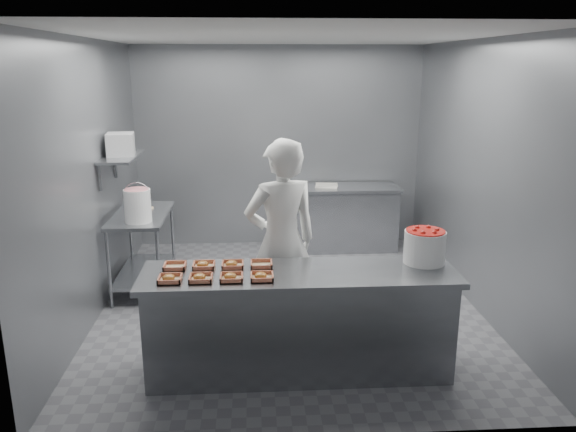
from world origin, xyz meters
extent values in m
plane|color=#4C4C51|center=(0.00, 0.00, 0.00)|extent=(4.50, 4.50, 0.00)
plane|color=white|center=(0.00, 0.00, 2.80)|extent=(4.50, 4.50, 0.00)
cube|color=slate|center=(0.00, 2.25, 1.40)|extent=(4.00, 0.04, 2.80)
cube|color=slate|center=(-2.00, 0.00, 1.40)|extent=(0.04, 4.50, 2.80)
cube|color=slate|center=(2.00, 0.00, 1.40)|extent=(0.04, 4.50, 2.80)
cube|color=slate|center=(0.00, -1.35, 0.88)|extent=(2.60, 0.70, 0.05)
cube|color=slate|center=(0.00, -1.35, 0.42)|extent=(2.50, 0.64, 0.85)
cube|color=slate|center=(-1.65, 0.60, 0.88)|extent=(0.60, 1.20, 0.04)
cube|color=slate|center=(-1.65, 0.60, 0.20)|extent=(0.56, 1.15, 0.03)
cylinder|color=slate|center=(-1.91, 0.04, 0.44)|extent=(0.04, 0.04, 0.88)
cylinder|color=slate|center=(-1.39, 0.04, 0.44)|extent=(0.04, 0.04, 0.88)
cylinder|color=slate|center=(-1.91, 1.16, 0.44)|extent=(0.04, 0.04, 0.88)
cylinder|color=slate|center=(-1.39, 1.16, 0.44)|extent=(0.04, 0.04, 0.88)
cube|color=slate|center=(0.90, 1.90, 0.88)|extent=(1.50, 0.60, 0.05)
cube|color=slate|center=(0.90, 1.90, 0.42)|extent=(1.44, 0.55, 0.85)
cube|color=slate|center=(-1.82, 0.60, 1.55)|extent=(0.35, 0.90, 0.03)
cube|color=tan|center=(-1.03, -1.49, 0.92)|extent=(0.18, 0.18, 0.04)
cube|color=white|center=(-0.98, -1.48, 0.91)|extent=(0.10, 0.06, 0.00)
ellipsoid|color=#B86B2E|center=(-1.04, -1.49, 0.93)|extent=(0.10, 0.10, 0.05)
cube|color=tan|center=(-0.79, -1.49, 0.92)|extent=(0.18, 0.18, 0.04)
cube|color=white|center=(-0.74, -1.48, 0.91)|extent=(0.10, 0.06, 0.00)
ellipsoid|color=#B86B2E|center=(-0.80, -1.49, 0.93)|extent=(0.10, 0.10, 0.05)
cube|color=tan|center=(-0.55, -1.49, 0.92)|extent=(0.18, 0.18, 0.04)
cube|color=white|center=(-0.50, -1.48, 0.91)|extent=(0.10, 0.06, 0.00)
ellipsoid|color=#B86B2E|center=(-0.56, -1.49, 0.93)|extent=(0.10, 0.10, 0.05)
cube|color=tan|center=(-0.31, -1.49, 0.92)|extent=(0.18, 0.18, 0.04)
cube|color=white|center=(-0.26, -1.48, 0.91)|extent=(0.10, 0.06, 0.00)
ellipsoid|color=#B86B2E|center=(-0.32, -1.49, 0.93)|extent=(0.10, 0.10, 0.05)
cube|color=tan|center=(-1.03, -1.21, 0.92)|extent=(0.18, 0.18, 0.04)
cube|color=white|center=(-0.98, -1.19, 0.91)|extent=(0.10, 0.06, 0.00)
cube|color=tan|center=(-0.79, -1.21, 0.92)|extent=(0.18, 0.18, 0.04)
cube|color=white|center=(-0.74, -1.19, 0.91)|extent=(0.10, 0.06, 0.00)
ellipsoid|color=#B86B2E|center=(-0.80, -1.21, 0.93)|extent=(0.10, 0.10, 0.05)
cube|color=tan|center=(-0.55, -1.21, 0.92)|extent=(0.18, 0.18, 0.04)
cube|color=white|center=(-0.50, -1.19, 0.91)|extent=(0.10, 0.06, 0.00)
ellipsoid|color=#B86B2E|center=(-0.56, -1.21, 0.93)|extent=(0.10, 0.10, 0.05)
cube|color=tan|center=(-0.31, -1.21, 0.92)|extent=(0.18, 0.18, 0.04)
cube|color=white|center=(-0.26, -1.19, 0.91)|extent=(0.10, 0.06, 0.00)
imported|color=white|center=(-0.12, -0.75, 0.96)|extent=(0.81, 0.66, 1.92)
cylinder|color=silver|center=(1.08, -1.20, 1.04)|extent=(0.35, 0.35, 0.28)
cylinder|color=red|center=(1.08, -1.20, 1.17)|extent=(0.33, 0.33, 0.04)
cylinder|color=silver|center=(-1.61, 0.25, 1.08)|extent=(0.28, 0.28, 0.36)
cylinder|color=#D16871|center=(-1.61, 0.25, 1.25)|extent=(0.26, 0.26, 0.02)
torus|color=slate|center=(-1.61, 0.25, 1.19)|extent=(0.30, 0.01, 0.30)
cylinder|color=silver|center=(-1.74, 0.90, 0.91)|extent=(0.36, 0.36, 0.02)
cube|color=#CCB28C|center=(-1.64, 0.80, 0.91)|extent=(0.19, 0.17, 0.02)
cube|color=gray|center=(-1.82, 0.62, 1.69)|extent=(0.33, 0.36, 0.25)
cube|color=silver|center=(0.64, 1.90, 0.92)|extent=(0.33, 0.27, 0.04)
camera|label=1|loc=(-0.36, -5.65, 2.55)|focal=35.00mm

